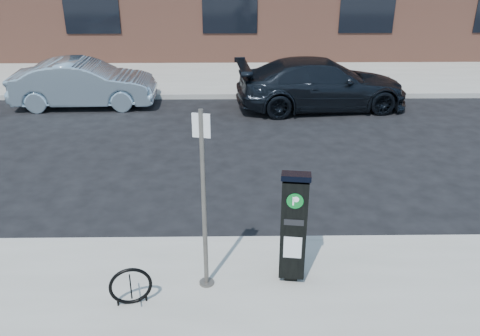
{
  "coord_description": "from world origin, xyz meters",
  "views": [
    {
      "loc": [
        0.11,
        -7.06,
        4.78
      ],
      "look_at": [
        0.21,
        0.5,
        1.19
      ],
      "focal_mm": 38.0,
      "sensor_mm": 36.0,
      "label": 1
    }
  ],
  "objects_px": {
    "bike_rack": "(131,286)",
    "car_dark": "(322,84)",
    "sign_pole": "(204,204)",
    "car_silver": "(84,83)",
    "parking_kiosk": "(294,226)"
  },
  "relations": [
    {
      "from": "sign_pole",
      "to": "bike_rack",
      "type": "relative_size",
      "value": 4.55
    },
    {
      "from": "car_dark",
      "to": "car_silver",
      "type": "bearing_deg",
      "value": 81.81
    },
    {
      "from": "bike_rack",
      "to": "car_silver",
      "type": "distance_m",
      "value": 9.46
    },
    {
      "from": "parking_kiosk",
      "to": "sign_pole",
      "type": "height_order",
      "value": "sign_pole"
    },
    {
      "from": "car_silver",
      "to": "sign_pole",
      "type": "bearing_deg",
      "value": -157.17
    },
    {
      "from": "parking_kiosk",
      "to": "car_dark",
      "type": "xyz_separation_m",
      "value": [
        1.72,
        8.17,
        -0.32
      ]
    },
    {
      "from": "sign_pole",
      "to": "car_dark",
      "type": "bearing_deg",
      "value": 82.67
    },
    {
      "from": "sign_pole",
      "to": "bike_rack",
      "type": "bearing_deg",
      "value": -145.62
    },
    {
      "from": "parking_kiosk",
      "to": "bike_rack",
      "type": "bearing_deg",
      "value": -158.87
    },
    {
      "from": "parking_kiosk",
      "to": "bike_rack",
      "type": "distance_m",
      "value": 2.36
    },
    {
      "from": "bike_rack",
      "to": "car_silver",
      "type": "height_order",
      "value": "car_silver"
    },
    {
      "from": "parking_kiosk",
      "to": "car_silver",
      "type": "bearing_deg",
      "value": 129.2
    },
    {
      "from": "sign_pole",
      "to": "bike_rack",
      "type": "height_order",
      "value": "sign_pole"
    },
    {
      "from": "car_silver",
      "to": "car_dark",
      "type": "relative_size",
      "value": 0.83
    },
    {
      "from": "bike_rack",
      "to": "car_dark",
      "type": "relative_size",
      "value": 0.12
    }
  ]
}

